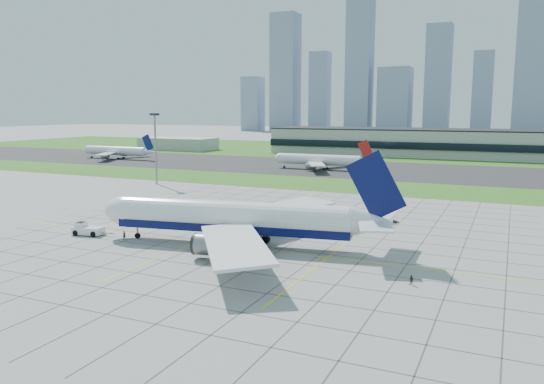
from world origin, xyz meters
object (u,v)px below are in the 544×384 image
(distant_jet_0, at_px, (117,151))
(pushback_tug, at_px, (87,229))
(crew_near, at_px, (124,235))
(distant_jet_1, at_px, (320,160))
(crew_far, at_px, (411,280))
(light_mast, at_px, (155,140))
(airliner, at_px, (234,219))

(distant_jet_0, bearing_deg, pushback_tug, -51.27)
(crew_near, relative_size, distant_jet_1, 0.04)
(pushback_tug, distance_m, crew_near, 10.23)
(pushback_tug, xyz_separation_m, crew_near, (10.22, -0.04, -0.29))
(crew_far, bearing_deg, distant_jet_0, 169.20)
(pushback_tug, bearing_deg, distant_jet_1, 79.08)
(crew_near, xyz_separation_m, distant_jet_0, (-126.02, 144.45, 3.59))
(light_mast, height_order, crew_far, light_mast)
(pushback_tug, bearing_deg, crew_near, -9.59)
(airliner, xyz_separation_m, distant_jet_0, (-149.13, 138.85, -0.88))
(light_mast, bearing_deg, crew_far, -36.09)
(light_mast, relative_size, airliner, 0.41)
(light_mast, xyz_separation_m, distant_jet_1, (38.59, 69.44, -11.69))
(distant_jet_1, bearing_deg, crew_near, -87.41)
(crew_near, bearing_deg, crew_far, -77.29)
(light_mast, relative_size, distant_jet_1, 0.58)
(airliner, bearing_deg, crew_near, -175.73)
(distant_jet_1, bearing_deg, light_mast, -119.06)
(light_mast, distance_m, distant_jet_1, 80.30)
(pushback_tug, bearing_deg, crew_far, -13.35)
(pushback_tug, height_order, crew_far, pushback_tug)
(light_mast, distance_m, airliner, 95.35)
(pushback_tug, height_order, distant_jet_0, distant_jet_0)
(light_mast, bearing_deg, distant_jet_1, 60.94)
(airliner, height_order, crew_far, airliner)
(distant_jet_0, bearing_deg, crew_near, -48.90)
(light_mast, height_order, crew_near, light_mast)
(crew_far, bearing_deg, airliner, -167.92)
(distant_jet_1, bearing_deg, crew_far, -65.61)
(crew_near, height_order, distant_jet_1, distant_jet_1)
(distant_jet_0, relative_size, distant_jet_1, 1.02)
(airliner, distance_m, distant_jet_0, 203.76)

